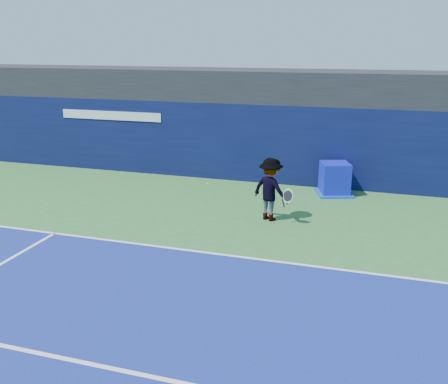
{
  "coord_description": "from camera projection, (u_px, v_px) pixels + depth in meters",
  "views": [
    {
      "loc": [
        3.57,
        -8.24,
        5.22
      ],
      "look_at": [
        -0.62,
        5.2,
        1.0
      ],
      "focal_mm": 40.0,
      "sensor_mm": 36.0,
      "label": 1
    }
  ],
  "objects": [
    {
      "name": "ground",
      "position": [
        177.0,
        313.0,
        10.05
      ],
      "size": [
        80.0,
        80.0,
        0.0
      ],
      "primitive_type": "plane",
      "color": "#326F32",
      "rests_on": "ground"
    },
    {
      "name": "baseline",
      "position": [
        221.0,
        254.0,
        12.79
      ],
      "size": [
        24.0,
        0.1,
        0.01
      ],
      "primitive_type": "cube",
      "color": "white",
      "rests_on": "ground"
    },
    {
      "name": "service_line",
      "position": [
        130.0,
        372.0,
        8.22
      ],
      "size": [
        24.0,
        0.1,
        0.01
      ],
      "primitive_type": "cube",
      "color": "white",
      "rests_on": "ground"
    },
    {
      "name": "stadium_band",
      "position": [
        287.0,
        86.0,
        19.53
      ],
      "size": [
        36.0,
        3.0,
        1.2
      ],
      "primitive_type": "cube",
      "color": "black",
      "rests_on": "back_wall_assembly"
    },
    {
      "name": "back_wall_assembly",
      "position": [
        280.0,
        143.0,
        19.22
      ],
      "size": [
        36.0,
        1.03,
        3.0
      ],
      "color": "#0A103A",
      "rests_on": "ground"
    },
    {
      "name": "equipment_cart",
      "position": [
        334.0,
        180.0,
        17.78
      ],
      "size": [
        1.52,
        1.52,
        1.15
      ],
      "color": "#0C15B2",
      "rests_on": "ground"
    },
    {
      "name": "tennis_player",
      "position": [
        271.0,
        189.0,
        15.09
      ],
      "size": [
        1.48,
        1.17,
        1.93
      ],
      "color": "white",
      "rests_on": "ground"
    },
    {
      "name": "tennis_ball",
      "position": [
        208.0,
        184.0,
        14.72
      ],
      "size": [
        0.06,
        0.06,
        0.06
      ],
      "color": "#CFE018",
      "rests_on": "ground"
    }
  ]
}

